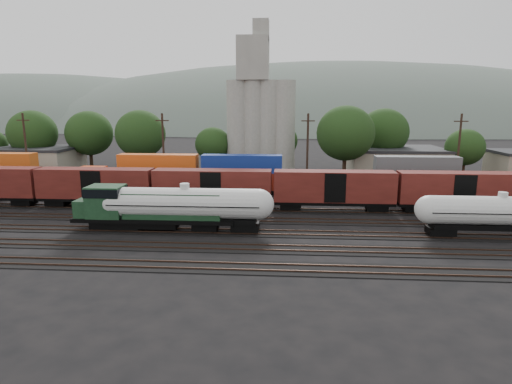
# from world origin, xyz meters

# --- Properties ---
(ground) EXTENTS (600.00, 600.00, 0.00)m
(ground) POSITION_xyz_m (0.00, 0.00, 0.00)
(ground) COLOR black
(tracks) EXTENTS (180.00, 33.20, 0.20)m
(tracks) POSITION_xyz_m (0.00, 0.00, 0.05)
(tracks) COLOR black
(tracks) RESTS_ON ground
(green_locomotive) EXTENTS (17.22, 3.04, 4.56)m
(green_locomotive) POSITION_xyz_m (-6.34, -5.00, 2.60)
(green_locomotive) COLOR black
(green_locomotive) RESTS_ON ground
(tank_car_a) EXTENTS (18.74, 3.36, 4.91)m
(tank_car_a) POSITION_xyz_m (-2.01, -5.00, 2.90)
(tank_car_a) COLOR silver
(tank_car_a) RESTS_ON ground
(tank_car_b) EXTENTS (16.99, 3.04, 4.45)m
(tank_car_b) POSITION_xyz_m (30.16, -5.00, 2.65)
(tank_car_b) COLOR silver
(tank_car_b) RESTS_ON ground
(orange_locomotive) EXTENTS (17.49, 2.92, 4.37)m
(orange_locomotive) POSITION_xyz_m (-14.64, 10.00, 2.50)
(orange_locomotive) COLOR black
(orange_locomotive) RESTS_ON ground
(boxcar_string) EXTENTS (153.60, 2.90, 4.20)m
(boxcar_string) POSITION_xyz_m (6.88, 5.00, 3.12)
(boxcar_string) COLOR black
(boxcar_string) RESTS_ON ground
(container_wall) EXTENTS (160.86, 2.60, 5.80)m
(container_wall) POSITION_xyz_m (-0.07, 15.00, 2.68)
(container_wall) COLOR black
(container_wall) RESTS_ON ground
(grain_silo) EXTENTS (13.40, 5.00, 29.00)m
(grain_silo) POSITION_xyz_m (3.28, 36.00, 11.26)
(grain_silo) COLOR #9D9B90
(grain_silo) RESTS_ON ground
(industrial_sheds) EXTENTS (119.38, 17.26, 5.10)m
(industrial_sheds) POSITION_xyz_m (6.63, 35.25, 2.56)
(industrial_sheds) COLOR #9E937F
(industrial_sheds) RESTS_ON ground
(tree_band) EXTENTS (166.56, 20.35, 14.13)m
(tree_band) POSITION_xyz_m (-3.35, 34.66, 7.70)
(tree_band) COLOR black
(tree_band) RESTS_ON ground
(utility_poles) EXTENTS (122.20, 0.36, 12.00)m
(utility_poles) POSITION_xyz_m (0.00, 22.00, 6.21)
(utility_poles) COLOR black
(utility_poles) RESTS_ON ground
(distant_hills) EXTENTS (860.00, 286.00, 130.00)m
(distant_hills) POSITION_xyz_m (23.92, 260.00, -20.56)
(distant_hills) COLOR #59665B
(distant_hills) RESTS_ON ground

